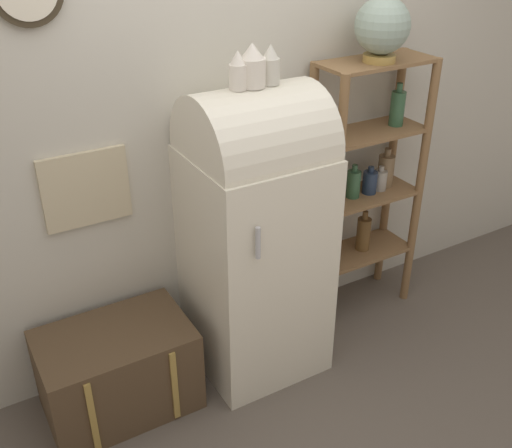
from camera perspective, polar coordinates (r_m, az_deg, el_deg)
ground_plane at (r=3.35m, az=2.10°, el=-14.78°), size 12.00×12.00×0.00m
wall_back at (r=3.07m, az=-3.33°, el=10.66°), size 7.00×0.09×2.70m
refrigerator at (r=3.02m, az=-0.09°, el=-0.68°), size 0.63×0.64×1.56m
suitcase_trunk at (r=3.15m, az=-13.01°, el=-13.41°), size 0.73×0.49×0.46m
shelf_unit at (r=3.54m, az=10.60°, el=4.25°), size 0.66×0.31×1.55m
globe at (r=3.23m, az=11.94°, el=17.87°), size 0.28×0.28×0.32m
vase_left at (r=2.68m, az=-1.72°, el=14.32°), size 0.08×0.08×0.17m
vase_center at (r=2.71m, az=-0.35°, el=14.77°), size 0.12×0.12×0.19m
vase_right at (r=2.76m, az=1.39°, el=14.84°), size 0.08×0.08×0.18m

